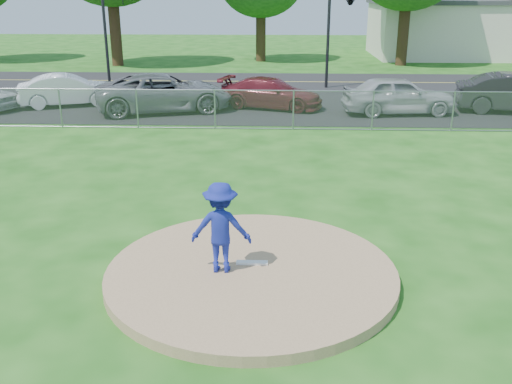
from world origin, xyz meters
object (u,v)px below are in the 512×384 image
(commercial_building, at_px, (477,28))
(parked_car_white, at_px, (68,90))
(pitcher, at_px, (221,227))
(parked_car_darkred, at_px, (271,93))
(traffic_signal_left, at_px, (109,23))
(parked_car_pearl, at_px, (398,95))
(traffic_cone, at_px, (140,102))
(parked_car_gray, at_px, (164,92))

(commercial_building, xyz_separation_m, parked_car_white, (-25.23, -21.70, -1.43))
(pitcher, xyz_separation_m, parked_car_darkred, (0.64, 16.22, -0.37))
(commercial_building, bearing_deg, traffic_signal_left, -147.13)
(parked_car_white, bearing_deg, parked_car_pearl, -114.91)
(parked_car_darkred, relative_size, parked_car_pearl, 0.98)
(commercial_building, xyz_separation_m, parked_car_pearl, (-10.45, -22.88, -1.34))
(pitcher, bearing_deg, parked_car_darkred, -91.11)
(traffic_cone, distance_m, parked_car_white, 3.60)
(parked_car_white, distance_m, parked_car_darkred, 9.32)
(pitcher, height_order, parked_car_gray, pitcher)
(traffic_cone, xyz_separation_m, parked_car_pearl, (11.29, -0.37, 0.44))
(traffic_cone, bearing_deg, pitcher, -71.55)
(parked_car_gray, distance_m, parked_car_pearl, 10.15)
(traffic_cone, relative_size, parked_car_darkred, 0.16)
(traffic_signal_left, bearing_deg, pitcher, -69.58)
(commercial_building, xyz_separation_m, parked_car_gray, (-20.59, -22.74, -1.33))
(pitcher, xyz_separation_m, parked_car_gray, (-4.04, 15.32, -0.22))
(commercial_building, relative_size, parked_car_white, 3.75)
(commercial_building, relative_size, traffic_cone, 22.71)
(pitcher, bearing_deg, traffic_signal_left, -68.45)
(commercial_building, height_order, traffic_signal_left, traffic_signal_left)
(traffic_signal_left, height_order, pitcher, traffic_signal_left)
(parked_car_pearl, bearing_deg, parked_car_darkred, 73.54)
(traffic_signal_left, distance_m, traffic_cone, 7.77)
(traffic_signal_left, xyz_separation_m, parked_car_white, (-0.47, -5.70, -2.63))
(parked_car_white, bearing_deg, parked_car_gray, -123.00)
(commercial_building, height_order, pitcher, commercial_building)
(parked_car_pearl, bearing_deg, traffic_signal_left, 58.54)
(traffic_signal_left, height_order, parked_car_white, traffic_signal_left)
(pitcher, relative_size, parked_car_pearl, 0.36)
(traffic_signal_left, bearing_deg, parked_car_pearl, -25.66)
(traffic_signal_left, relative_size, parked_car_white, 1.28)
(traffic_signal_left, distance_m, parked_car_darkred, 10.94)
(parked_car_pearl, bearing_deg, parked_car_white, 79.66)
(pitcher, distance_m, traffic_cone, 16.42)
(parked_car_white, relative_size, parked_car_gray, 0.74)
(traffic_cone, distance_m, parked_car_darkred, 5.87)
(parked_car_gray, relative_size, parked_car_pearl, 1.25)
(parked_car_darkred, xyz_separation_m, parked_car_pearl, (5.47, -1.03, 0.13))
(parked_car_darkred, bearing_deg, parked_car_white, 105.47)
(commercial_building, distance_m, parked_car_darkred, 27.07)
(parked_car_pearl, bearing_deg, traffic_cone, 82.30)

